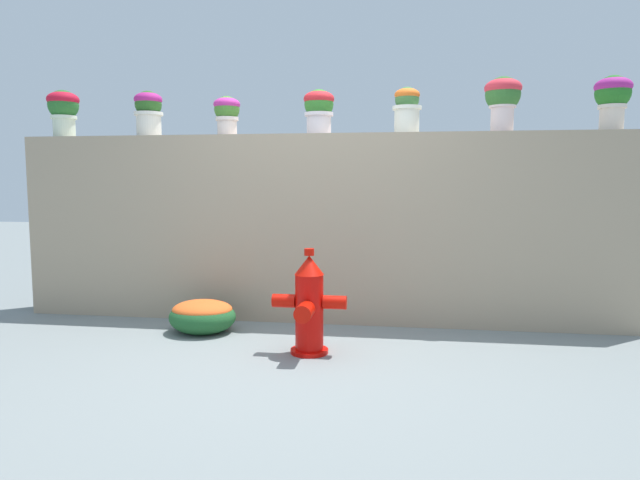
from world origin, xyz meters
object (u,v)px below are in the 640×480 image
(potted_plant_2, at_px, (227,112))
(flower_bush_left, at_px, (202,315))
(potted_plant_1, at_px, (148,110))
(potted_plant_0, at_px, (63,108))
(potted_plant_4, at_px, (407,107))
(potted_plant_5, at_px, (503,97))
(potted_plant_3, at_px, (319,108))
(fire_hydrant, at_px, (309,307))
(potted_plant_6, at_px, (613,96))

(potted_plant_2, xyz_separation_m, flower_bush_left, (-0.05, -0.58, -1.72))
(potted_plant_1, bearing_deg, potted_plant_0, -177.29)
(potted_plant_2, relative_size, potted_plant_4, 0.87)
(potted_plant_0, xyz_separation_m, potted_plant_5, (3.99, 0.02, 0.02))
(potted_plant_5, bearing_deg, flower_bush_left, -165.56)
(potted_plant_2, bearing_deg, potted_plant_3, 0.52)
(potted_plant_2, bearing_deg, potted_plant_0, 179.20)
(potted_plant_1, height_order, potted_plant_3, potted_plant_1)
(potted_plant_5, bearing_deg, potted_plant_4, 179.00)
(potted_plant_1, height_order, potted_plant_2, potted_plant_1)
(potted_plant_4, relative_size, fire_hydrant, 0.52)
(potted_plant_2, relative_size, potted_plant_6, 0.77)
(potted_plant_6, bearing_deg, potted_plant_5, -178.56)
(potted_plant_4, bearing_deg, potted_plant_2, -177.90)
(flower_bush_left, bearing_deg, fire_hydrant, -24.89)
(potted_plant_3, height_order, potted_plant_4, potted_plant_4)
(potted_plant_5, distance_m, flower_bush_left, 3.10)
(potted_plant_0, relative_size, potted_plant_3, 1.13)
(potted_plant_4, distance_m, fire_hydrant, 2.00)
(potted_plant_0, height_order, potted_plant_6, potted_plant_6)
(potted_plant_3, relative_size, potted_plant_4, 0.98)
(potted_plant_2, relative_size, fire_hydrant, 0.46)
(potted_plant_5, bearing_deg, potted_plant_3, -178.64)
(potted_plant_3, height_order, potted_plant_6, potted_plant_6)
(potted_plant_5, height_order, potted_plant_6, potted_plant_5)
(potted_plant_1, height_order, potted_plant_5, potted_plant_5)
(flower_bush_left, bearing_deg, potted_plant_2, 84.88)
(potted_plant_3, xyz_separation_m, flower_bush_left, (-0.89, -0.59, -1.74))
(potted_plant_4, bearing_deg, potted_plant_0, -179.35)
(potted_plant_2, distance_m, fire_hydrant, 2.06)
(potted_plant_1, bearing_deg, potted_plant_6, 0.07)
(potted_plant_2, xyz_separation_m, potted_plant_4, (1.60, 0.06, 0.02))
(potted_plant_5, bearing_deg, potted_plant_0, -179.68)
(potted_plant_3, bearing_deg, potted_plant_0, 179.65)
(potted_plant_3, bearing_deg, fire_hydrant, -85.26)
(potted_plant_4, distance_m, flower_bush_left, 2.48)
(potted_plant_2, xyz_separation_m, potted_plant_5, (2.39, 0.04, 0.09))
(flower_bush_left, bearing_deg, potted_plant_6, 11.10)
(potted_plant_0, distance_m, potted_plant_3, 2.44)
(potted_plant_6, distance_m, fire_hydrant, 3.05)
(potted_plant_4, bearing_deg, potted_plant_3, -176.18)
(potted_plant_6, height_order, fire_hydrant, potted_plant_6)
(potted_plant_3, bearing_deg, potted_plant_6, 1.39)
(potted_plant_6, distance_m, flower_bush_left, 3.83)
(potted_plant_3, height_order, flower_bush_left, potted_plant_3)
(flower_bush_left, bearing_deg, potted_plant_1, 138.12)
(potted_plant_0, bearing_deg, potted_plant_4, 0.65)
(potted_plant_6, bearing_deg, potted_plant_3, -178.61)
(potted_plant_2, bearing_deg, flower_bush_left, -95.12)
(potted_plant_2, height_order, flower_bush_left, potted_plant_2)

